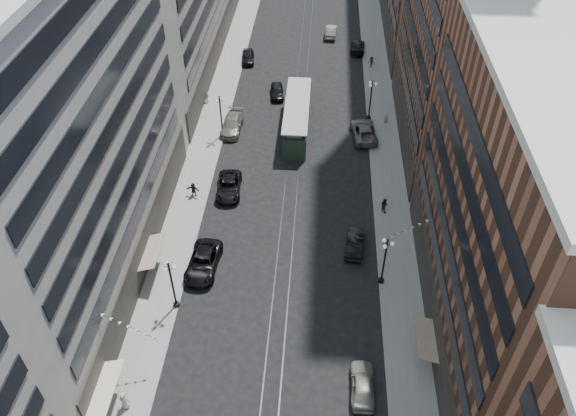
% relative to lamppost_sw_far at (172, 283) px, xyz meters
% --- Properties ---
extents(ground, '(220.00, 220.00, 0.00)m').
position_rel_lamppost_sw_far_xyz_m(ground, '(9.20, 32.00, -3.10)').
color(ground, black).
rests_on(ground, ground).
extents(sidewalk_west, '(4.00, 180.00, 0.15)m').
position_rel_lamppost_sw_far_xyz_m(sidewalk_west, '(-1.80, 42.00, -3.02)').
color(sidewalk_west, gray).
rests_on(sidewalk_west, ground).
extents(sidewalk_east, '(4.00, 180.00, 0.15)m').
position_rel_lamppost_sw_far_xyz_m(sidewalk_east, '(20.20, 42.00, -3.02)').
color(sidewalk_east, gray).
rests_on(sidewalk_east, ground).
extents(rail_west, '(0.12, 180.00, 0.02)m').
position_rel_lamppost_sw_far_xyz_m(rail_west, '(8.50, 42.00, -3.09)').
color(rail_west, '#2D2D33').
rests_on(rail_west, ground).
extents(rail_east, '(0.12, 180.00, 0.02)m').
position_rel_lamppost_sw_far_xyz_m(rail_east, '(9.90, 42.00, -3.09)').
color(rail_east, '#2D2D33').
rests_on(rail_east, ground).
extents(building_west_mid, '(8.00, 36.00, 28.00)m').
position_rel_lamppost_sw_far_xyz_m(building_west_mid, '(-7.80, 5.00, 10.90)').
color(building_west_mid, '#A29E90').
rests_on(building_west_mid, ground).
extents(building_east_mid, '(8.00, 30.00, 24.00)m').
position_rel_lamppost_sw_far_xyz_m(building_east_mid, '(26.20, -0.00, 8.90)').
color(building_east_mid, brown).
rests_on(building_east_mid, ground).
extents(lamppost_sw_far, '(1.03, 1.14, 5.52)m').
position_rel_lamppost_sw_far_xyz_m(lamppost_sw_far, '(0.00, 0.00, 0.00)').
color(lamppost_sw_far, black).
rests_on(lamppost_sw_far, sidewalk_west).
extents(lamppost_sw_mid, '(1.03, 1.14, 5.52)m').
position_rel_lamppost_sw_far_xyz_m(lamppost_sw_mid, '(0.00, 27.00, 0.00)').
color(lamppost_sw_mid, black).
rests_on(lamppost_sw_mid, sidewalk_west).
extents(lamppost_se_far, '(1.03, 1.14, 5.52)m').
position_rel_lamppost_sw_far_xyz_m(lamppost_se_far, '(18.40, 4.00, 0.00)').
color(lamppost_se_far, black).
rests_on(lamppost_se_far, sidewalk_east).
extents(lamppost_se_mid, '(1.03, 1.14, 5.52)m').
position_rel_lamppost_sw_far_xyz_m(lamppost_se_mid, '(18.40, 32.00, 0.00)').
color(lamppost_se_mid, black).
rests_on(lamppost_se_mid, sidewalk_east).
extents(streetcar, '(2.99, 13.51, 3.74)m').
position_rel_lamppost_sw_far_xyz_m(streetcar, '(9.20, 28.94, -1.37)').
color(streetcar, '#223625').
rests_on(streetcar, ground).
extents(car_2, '(3.12, 6.14, 1.66)m').
position_rel_lamppost_sw_far_xyz_m(car_2, '(1.62, 4.69, -2.26)').
color(car_2, black).
rests_on(car_2, ground).
extents(car_4, '(1.86, 4.56, 1.55)m').
position_rel_lamppost_sw_far_xyz_m(car_4, '(16.26, -7.23, -2.32)').
color(car_4, gray).
rests_on(car_4, ground).
extents(pedestrian_1, '(0.87, 0.54, 1.70)m').
position_rel_lamppost_sw_far_xyz_m(pedestrian_1, '(-1.76, -9.88, -2.10)').
color(pedestrian_1, '#B8B198').
rests_on(pedestrian_1, sidewalk_west).
extents(pedestrian_2, '(1.01, 0.81, 1.83)m').
position_rel_lamppost_sw_far_xyz_m(pedestrian_2, '(-3.30, 6.80, -2.03)').
color(pedestrian_2, black).
rests_on(pedestrian_2, sidewalk_west).
extents(car_7, '(2.89, 5.69, 1.54)m').
position_rel_lamppost_sw_far_xyz_m(car_7, '(2.40, 16.16, -2.33)').
color(car_7, black).
rests_on(car_7, ground).
extents(car_8, '(2.64, 5.98, 1.71)m').
position_rel_lamppost_sw_far_xyz_m(car_8, '(1.04, 28.37, -2.24)').
color(car_8, slate).
rests_on(car_8, ground).
extents(car_9, '(2.28, 4.69, 1.54)m').
position_rel_lamppost_sw_far_xyz_m(car_9, '(0.80, 47.05, -2.33)').
color(car_9, black).
rests_on(car_9, ground).
extents(car_10, '(2.07, 4.77, 1.53)m').
position_rel_lamppost_sw_far_xyz_m(car_10, '(16.00, 8.30, -2.33)').
color(car_10, black).
rests_on(car_10, ground).
extents(car_11, '(3.41, 6.35, 1.69)m').
position_rel_lamppost_sw_far_xyz_m(car_11, '(17.60, 27.94, -2.25)').
color(car_11, '#65625A').
rests_on(car_11, ground).
extents(car_12, '(2.40, 5.21, 1.48)m').
position_rel_lamppost_sw_far_xyz_m(car_12, '(17.49, 51.56, -2.36)').
color(car_12, black).
rests_on(car_12, ground).
extents(car_13, '(2.23, 4.48, 1.47)m').
position_rel_lamppost_sw_far_xyz_m(car_13, '(6.03, 37.13, -2.36)').
color(car_13, black).
rests_on(car_13, ground).
extents(car_14, '(1.90, 4.88, 1.58)m').
position_rel_lamppost_sw_far_xyz_m(car_14, '(13.28, 56.83, -2.30)').
color(car_14, gray).
rests_on(car_14, ground).
extents(pedestrian_5, '(1.57, 0.76, 1.63)m').
position_rel_lamppost_sw_far_xyz_m(pedestrian_5, '(-1.34, 15.19, -2.13)').
color(pedestrian_5, black).
rests_on(pedestrian_5, sidewalk_west).
extents(pedestrian_6, '(0.98, 0.64, 1.54)m').
position_rel_lamppost_sw_far_xyz_m(pedestrian_6, '(-3.30, 34.72, -2.18)').
color(pedestrian_6, '#A69F8A').
rests_on(pedestrian_6, sidewalk_west).
extents(pedestrian_7, '(0.88, 0.93, 1.71)m').
position_rel_lamppost_sw_far_xyz_m(pedestrian_7, '(19.23, 13.92, -2.09)').
color(pedestrian_7, black).
rests_on(pedestrian_7, sidewalk_east).
extents(pedestrian_8, '(0.68, 0.52, 1.65)m').
position_rel_lamppost_sw_far_xyz_m(pedestrian_8, '(20.48, 30.83, -2.12)').
color(pedestrian_8, '#A79C8A').
rests_on(pedestrian_8, sidewalk_east).
extents(pedestrian_9, '(1.17, 0.79, 1.67)m').
position_rel_lamppost_sw_far_xyz_m(pedestrian_9, '(19.33, 46.10, -2.11)').
color(pedestrian_9, black).
rests_on(pedestrian_9, sidewalk_east).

